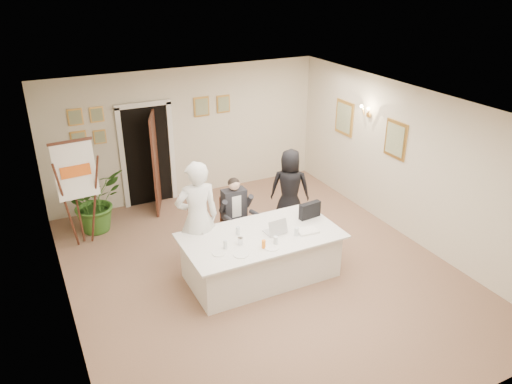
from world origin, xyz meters
The scene contains 28 objects.
floor centered at (0.00, 0.00, 0.00)m, with size 7.00×7.00×0.00m, color brown.
ceiling centered at (0.00, 0.00, 2.80)m, with size 6.00×7.00×0.02m, color white.
wall_back centered at (0.00, 3.50, 1.40)m, with size 6.00×0.10×2.80m, color beige.
wall_front centered at (0.00, -3.50, 1.40)m, with size 6.00×0.10×2.80m, color beige.
wall_left centered at (-3.00, 0.00, 1.40)m, with size 0.10×7.00×2.80m, color beige.
wall_right centered at (3.00, 0.00, 1.40)m, with size 0.10×7.00×2.80m, color beige.
doorway centered at (-0.88, 3.32, 1.04)m, with size 1.14×0.86×2.20m.
pictures_back_wall centered at (-0.80, 3.47, 1.85)m, with size 3.40×0.06×0.80m, color gold, non-canonical shape.
pictures_right_wall centered at (2.97, 1.20, 1.75)m, with size 0.06×2.20×0.80m, color gold, non-canonical shape.
wall_sconce centered at (2.90, 1.20, 2.10)m, with size 0.20×0.30×0.24m, color #C38F3E, non-canonical shape.
conference_table centered at (-0.07, -0.12, 0.39)m, with size 2.52×1.35×0.78m.
seated_man centered at (-0.03, 0.95, 0.67)m, with size 0.58×0.61×1.34m, color black, non-canonical shape.
flip_chart centered at (-2.48, 2.23, 0.91)m, with size 0.70×0.46×1.98m.
standing_man centered at (-0.90, 0.50, 0.98)m, with size 0.71×0.47×1.95m, color silver.
standing_woman centered at (1.26, 1.25, 0.77)m, with size 0.75×0.49×1.54m, color black.
potted_palm centered at (-2.18, 2.73, 0.59)m, with size 1.07×0.92×1.19m, color #326321.
laptop centered at (0.17, -0.13, 0.91)m, with size 0.32×0.35×0.28m, color #B7BABC, non-canonical shape.
laptop_bag centered at (0.94, 0.04, 0.91)m, with size 0.39×0.11×0.27m, color black.
paper_stack centered at (0.64, -0.36, 0.79)m, with size 0.33×0.23×0.03m, color white.
plate_left centered at (-0.89, -0.34, 0.78)m, with size 0.21×0.21×0.01m, color white.
plate_mid centered at (-0.61, -0.52, 0.78)m, with size 0.24×0.24×0.01m, color white.
plate_near centered at (-0.10, -0.55, 0.78)m, with size 0.23×0.23×0.01m, color white.
glass_a centered at (-0.74, -0.25, 0.84)m, with size 0.06×0.06×0.14m, color silver.
glass_b centered at (0.00, -0.48, 0.84)m, with size 0.07×0.07×0.14m, color silver.
glass_c centered at (0.43, -0.39, 0.84)m, with size 0.07×0.07×0.14m, color silver.
glass_d centered at (-0.39, 0.05, 0.84)m, with size 0.07×0.07×0.14m, color silver.
oj_glass centered at (-0.21, -0.49, 0.84)m, with size 0.06×0.06×0.13m, color orange.
steel_jug centered at (-0.49, -0.23, 0.83)m, with size 0.08×0.08×0.11m, color silver.
Camera 1 is at (-3.23, -6.27, 4.70)m, focal length 35.00 mm.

